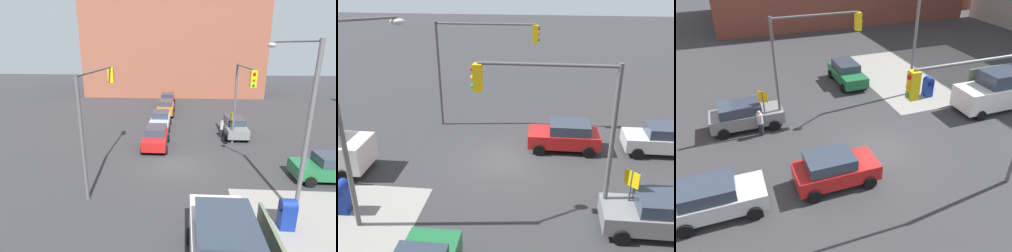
{
  "view_description": "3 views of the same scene",
  "coord_description": "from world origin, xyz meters",
  "views": [
    {
      "loc": [
        16.27,
        0.43,
        7.65
      ],
      "look_at": [
        -0.72,
        -0.62,
        2.52
      ],
      "focal_mm": 28.0,
      "sensor_mm": 36.0,
      "label": 1
    },
    {
      "loc": [
        -1.9,
        17.23,
        9.62
      ],
      "look_at": [
        -0.18,
        0.82,
        2.38
      ],
      "focal_mm": 40.0,
      "sensor_mm": 36.0,
      "label": 2
    },
    {
      "loc": [
        -6.98,
        -13.08,
        10.23
      ],
      "look_at": [
        -2.09,
        -0.01,
        1.94
      ],
      "focal_mm": 35.0,
      "sensor_mm": 36.0,
      "label": 3
    }
  ],
  "objects": [
    {
      "name": "warning_sign_two_way",
      "position": [
        -5.4,
        4.57,
        1.64
      ],
      "size": [
        0.48,
        0.48,
        2.4
      ],
      "color": "#4C4C4C",
      "rests_on": "ground"
    },
    {
      "name": "ground_plane",
      "position": [
        0.0,
        0.0,
        0.0
      ],
      "size": [
        120.0,
        120.0,
        0.0
      ],
      "primitive_type": "plane",
      "color": "#333335"
    },
    {
      "name": "mailbox_blue",
      "position": [
        6.2,
        5.0,
        0.76
      ],
      "size": [
        0.56,
        0.64,
        1.43
      ],
      "color": "navy",
      "rests_on": "ground"
    },
    {
      "name": "traffic_signal_nw_corner",
      "position": [
        -2.48,
        4.5,
        4.62
      ],
      "size": [
        5.31,
        0.36,
        6.5
      ],
      "color": "#59595B",
      "rests_on": "ground"
    },
    {
      "name": "traffic_signal_se_corner",
      "position": [
        2.11,
        -4.5,
        4.67
      ],
      "size": [
        6.18,
        0.36,
        6.5
      ],
      "color": "#59595B",
      "rests_on": "ground"
    },
    {
      "name": "street_lamp_corner",
      "position": [
        4.89,
        5.6,
        4.7
      ],
      "size": [
        2.4,
        1.57,
        8.0
      ],
      "color": "slate",
      "rests_on": "ground"
    },
    {
      "name": "hatchback_gray",
      "position": [
        -6.52,
        4.99,
        0.84
      ],
      "size": [
        4.23,
        2.02,
        1.62
      ],
      "color": "slate",
      "rests_on": "ground"
    },
    {
      "name": "pedestrian_crossing",
      "position": [
        -5.8,
        3.8,
        0.82
      ],
      "size": [
        0.36,
        0.36,
        1.59
      ],
      "rotation": [
        0.0,
        0.0,
        0.62
      ],
      "color": "#B2B2B7",
      "rests_on": "ground"
    },
    {
      "name": "coupe_silver",
      "position": [
        -8.41,
        -1.83,
        0.84
      ],
      "size": [
        3.89,
        2.02,
        1.62
      ],
      "color": "#B7BABF",
      "rests_on": "ground"
    },
    {
      "name": "hatchback_red",
      "position": [
        -3.2,
        -1.73,
        0.84
      ],
      "size": [
        3.88,
        2.02,
        1.62
      ],
      "color": "#B21919",
      "rests_on": "ground"
    }
  ]
}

